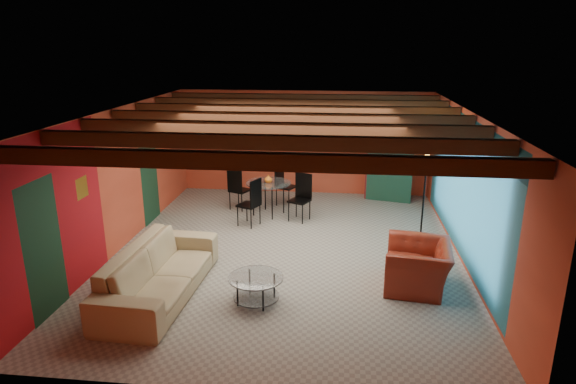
# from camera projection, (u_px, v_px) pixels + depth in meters

# --- Properties ---
(room) EXTENTS (6.52, 8.01, 2.71)m
(room) POSITION_uv_depth(u_px,v_px,m) (287.00, 130.00, 8.86)
(room) COLOR gray
(room) RESTS_ON ground
(sofa) EXTENTS (1.20, 2.80, 0.80)m
(sofa) POSITION_uv_depth(u_px,v_px,m) (160.00, 271.00, 7.74)
(sofa) COLOR tan
(sofa) RESTS_ON ground
(armchair) EXTENTS (1.16, 1.28, 0.75)m
(armchair) POSITION_uv_depth(u_px,v_px,m) (418.00, 266.00, 8.00)
(armchair) COLOR maroon
(armchair) RESTS_ON ground
(coffee_table) EXTENTS (1.04, 1.04, 0.44)m
(coffee_table) POSITION_uv_depth(u_px,v_px,m) (256.00, 289.00, 7.57)
(coffee_table) COLOR silver
(coffee_table) RESTS_ON ground
(dining_table) EXTENTS (2.73, 2.73, 1.08)m
(dining_table) POSITION_uv_depth(u_px,v_px,m) (269.00, 192.00, 11.36)
(dining_table) COLOR white
(dining_table) RESTS_ON ground
(armoire) EXTENTS (1.18, 0.77, 1.90)m
(armoire) POSITION_uv_depth(u_px,v_px,m) (389.00, 162.00, 12.45)
(armoire) COLOR maroon
(armoire) RESTS_ON ground
(floor_lamp) EXTENTS (0.49, 0.49, 1.96)m
(floor_lamp) POSITION_uv_depth(u_px,v_px,m) (424.00, 194.00, 9.75)
(floor_lamp) COLOR black
(floor_lamp) RESTS_ON ground
(ceiling_fan) EXTENTS (1.50, 1.50, 0.44)m
(ceiling_fan) POSITION_uv_depth(u_px,v_px,m) (287.00, 131.00, 8.76)
(ceiling_fan) COLOR #472614
(ceiling_fan) RESTS_ON ceiling
(painting) EXTENTS (1.05, 0.03, 0.65)m
(painting) POSITION_uv_depth(u_px,v_px,m) (270.00, 131.00, 12.83)
(painting) COLOR black
(painting) RESTS_ON wall_back
(potted_plant) EXTENTS (0.56, 0.51, 0.53)m
(potted_plant) POSITION_uv_depth(u_px,v_px,m) (392.00, 115.00, 12.10)
(potted_plant) COLOR #26661E
(potted_plant) RESTS_ON armoire
(vase) EXTENTS (0.23, 0.23, 0.18)m
(vase) POSITION_uv_depth(u_px,v_px,m) (268.00, 166.00, 11.18)
(vase) COLOR orange
(vase) RESTS_ON dining_table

